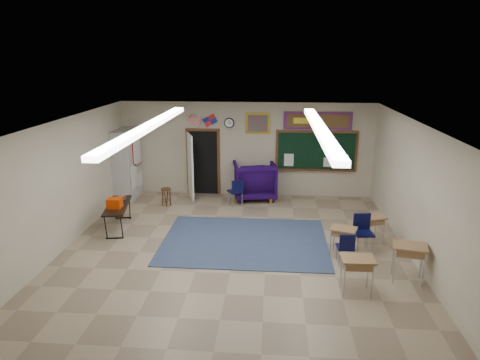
# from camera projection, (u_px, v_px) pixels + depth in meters

# --- Properties ---
(floor) EXTENTS (9.00, 9.00, 0.00)m
(floor) POSITION_uv_depth(u_px,v_px,m) (234.00, 256.00, 9.75)
(floor) COLOR gray
(floor) RESTS_ON ground
(back_wall) EXTENTS (8.00, 0.04, 3.00)m
(back_wall) POSITION_uv_depth(u_px,v_px,m) (247.00, 150.00, 13.63)
(back_wall) COLOR #BCB398
(back_wall) RESTS_ON floor
(front_wall) EXTENTS (8.00, 0.04, 3.00)m
(front_wall) POSITION_uv_depth(u_px,v_px,m) (197.00, 311.00, 5.02)
(front_wall) COLOR #BCB398
(front_wall) RESTS_ON floor
(left_wall) EXTENTS (0.04, 9.00, 3.00)m
(left_wall) POSITION_uv_depth(u_px,v_px,m) (57.00, 189.00, 9.63)
(left_wall) COLOR #BCB398
(left_wall) RESTS_ON floor
(right_wall) EXTENTS (0.04, 9.00, 3.00)m
(right_wall) POSITION_uv_depth(u_px,v_px,m) (422.00, 198.00, 9.02)
(right_wall) COLOR #BCB398
(right_wall) RESTS_ON floor
(ceiling) EXTENTS (8.00, 9.00, 0.04)m
(ceiling) POSITION_uv_depth(u_px,v_px,m) (233.00, 125.00, 8.90)
(ceiling) COLOR silver
(ceiling) RESTS_ON back_wall
(area_rug) EXTENTS (4.00, 3.00, 0.02)m
(area_rug) POSITION_uv_depth(u_px,v_px,m) (245.00, 241.00, 10.50)
(area_rug) COLOR navy
(area_rug) RESTS_ON floor
(fluorescent_strips) EXTENTS (3.86, 6.00, 0.10)m
(fluorescent_strips) POSITION_uv_depth(u_px,v_px,m) (233.00, 128.00, 8.92)
(fluorescent_strips) COLOR white
(fluorescent_strips) RESTS_ON ceiling
(doorway) EXTENTS (1.10, 0.89, 2.16)m
(doorway) POSITION_uv_depth(u_px,v_px,m) (200.00, 163.00, 13.73)
(doorway) COLOR black
(doorway) RESTS_ON back_wall
(chalkboard) EXTENTS (2.55, 0.14, 1.30)m
(chalkboard) POSITION_uv_depth(u_px,v_px,m) (316.00, 152.00, 13.44)
(chalkboard) COLOR #583119
(chalkboard) RESTS_ON back_wall
(bulletin_board) EXTENTS (2.10, 0.05, 0.55)m
(bulletin_board) POSITION_uv_depth(u_px,v_px,m) (318.00, 121.00, 13.16)
(bulletin_board) COLOR #B00F1E
(bulletin_board) RESTS_ON back_wall
(framed_art_print) EXTENTS (0.75, 0.05, 0.65)m
(framed_art_print) POSITION_uv_depth(u_px,v_px,m) (258.00, 123.00, 13.33)
(framed_art_print) COLOR #A68820
(framed_art_print) RESTS_ON back_wall
(wall_clock) EXTENTS (0.32, 0.05, 0.32)m
(wall_clock) POSITION_uv_depth(u_px,v_px,m) (229.00, 123.00, 13.40)
(wall_clock) COLOR black
(wall_clock) RESTS_ON back_wall
(wall_flags) EXTENTS (1.16, 0.06, 0.70)m
(wall_flags) POSITION_uv_depth(u_px,v_px,m) (202.00, 119.00, 13.41)
(wall_flags) COLOR red
(wall_flags) RESTS_ON back_wall
(storage_cabinet) EXTENTS (0.59, 1.25, 2.20)m
(storage_cabinet) POSITION_uv_depth(u_px,v_px,m) (127.00, 164.00, 13.41)
(storage_cabinet) COLOR #A6A5A1
(storage_cabinet) RESTS_ON floor
(wingback_armchair) EXTENTS (1.49, 1.52, 1.19)m
(wingback_armchair) POSITION_uv_depth(u_px,v_px,m) (254.00, 180.00, 13.53)
(wingback_armchair) COLOR #170535
(wingback_armchair) RESTS_ON floor
(student_chair_reading) EXTENTS (0.57, 0.57, 0.83)m
(student_chair_reading) POSITION_uv_depth(u_px,v_px,m) (235.00, 192.00, 12.92)
(student_chair_reading) COLOR black
(student_chair_reading) RESTS_ON floor
(student_chair_desk_a) EXTENTS (0.39, 0.39, 0.74)m
(student_chair_desk_a) POSITION_uv_depth(u_px,v_px,m) (345.00, 248.00, 9.28)
(student_chair_desk_a) COLOR black
(student_chair_desk_a) RESTS_ON floor
(student_chair_desk_b) EXTENTS (0.49, 0.49, 0.88)m
(student_chair_desk_b) POSITION_uv_depth(u_px,v_px,m) (363.00, 234.00, 9.82)
(student_chair_desk_b) COLOR black
(student_chair_desk_b) RESTS_ON floor
(student_desk_front_left) EXTENTS (0.67, 0.59, 0.68)m
(student_desk_front_left) POSITION_uv_depth(u_px,v_px,m) (343.00, 240.00, 9.65)
(student_desk_front_left) COLOR #9B7148
(student_desk_front_left) RESTS_ON floor
(student_desk_front_right) EXTENTS (0.70, 0.62, 0.70)m
(student_desk_front_right) POSITION_uv_depth(u_px,v_px,m) (371.00, 228.00, 10.28)
(student_desk_front_right) COLOR #9B7148
(student_desk_front_right) RESTS_ON floor
(student_desk_back_left) EXTENTS (0.63, 0.48, 0.74)m
(student_desk_back_left) POSITION_uv_depth(u_px,v_px,m) (357.00, 274.00, 8.10)
(student_desk_back_left) COLOR #9B7148
(student_desk_back_left) RESTS_ON floor
(student_desk_back_right) EXTENTS (0.73, 0.61, 0.78)m
(student_desk_back_right) POSITION_uv_depth(u_px,v_px,m) (408.00, 261.00, 8.55)
(student_desk_back_right) COLOR #9B7148
(student_desk_back_right) RESTS_ON floor
(folding_table) EXTENTS (0.80, 1.64, 0.89)m
(folding_table) POSITION_uv_depth(u_px,v_px,m) (118.00, 215.00, 11.20)
(folding_table) COLOR black
(folding_table) RESTS_ON floor
(wooden_stool) EXTENTS (0.31, 0.31, 0.55)m
(wooden_stool) POSITION_uv_depth(u_px,v_px,m) (166.00, 197.00, 12.91)
(wooden_stool) COLOR #4F3017
(wooden_stool) RESTS_ON floor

